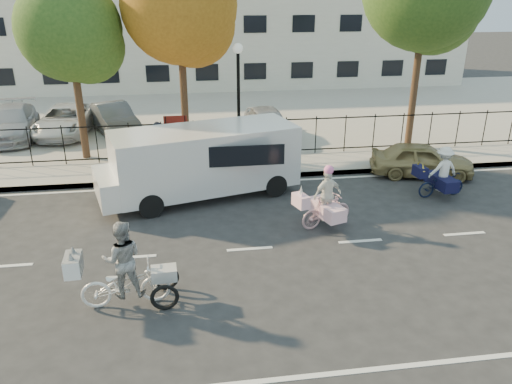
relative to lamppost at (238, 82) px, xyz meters
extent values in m
plane|color=#333334|center=(-0.50, -6.80, -3.11)|extent=(120.00, 120.00, 0.00)
cube|color=#A8A399|center=(-0.50, -1.75, -3.04)|extent=(60.00, 0.10, 0.15)
cube|color=#A8A399|center=(-0.50, -0.70, -3.04)|extent=(60.00, 2.20, 0.15)
cube|color=#A8A399|center=(-0.50, 8.20, -3.04)|extent=(60.00, 15.60, 0.15)
cube|color=silver|center=(-0.50, 18.20, -0.11)|extent=(34.00, 10.00, 6.00)
cylinder|color=black|center=(0.00, 0.00, -0.96)|extent=(0.12, 0.12, 4.00)
sphere|color=white|center=(0.00, 0.00, 1.19)|extent=(0.36, 0.36, 0.36)
cylinder|color=black|center=(-2.70, 0.00, -2.06)|extent=(0.06, 0.06, 1.80)
cylinder|color=black|center=(-2.00, 0.00, -2.06)|extent=(0.06, 0.06, 1.80)
cube|color=#59140F|center=(-2.35, 0.00, -1.46)|extent=(0.85, 0.04, 0.60)
imported|color=white|center=(-3.43, -8.82, -2.62)|extent=(1.90, 0.76, 0.98)
imported|color=white|center=(-3.43, -8.82, -2.01)|extent=(0.87, 0.70, 1.72)
cube|color=white|center=(-4.41, -8.87, -2.02)|extent=(0.36, 0.62, 0.39)
cone|color=white|center=(-4.41, -8.74, -1.76)|extent=(0.15, 0.15, 0.20)
cone|color=white|center=(-4.41, -9.00, -1.76)|extent=(0.15, 0.15, 0.20)
torus|color=black|center=(-2.61, -9.15, -2.81)|extent=(0.61, 0.12, 0.61)
torus|color=black|center=(-2.61, -8.39, -2.81)|extent=(0.61, 0.12, 0.61)
cube|color=white|center=(-2.61, -8.77, -2.46)|extent=(0.57, 0.41, 0.27)
imported|color=#DDA8B1|center=(1.82, -5.78, -2.63)|extent=(1.66, 0.93, 0.96)
imported|color=white|center=(1.82, -5.78, -2.15)|extent=(0.96, 0.63, 1.51)
cube|color=#FFC2D2|center=(1.01, -6.05, -2.15)|extent=(0.44, 0.59, 0.35)
cone|color=white|center=(1.01, -6.05, -1.85)|extent=(0.12, 0.12, 0.31)
cube|color=#FFC2D2|center=(1.82, -5.78, -2.58)|extent=(0.90, 1.35, 0.38)
sphere|color=pink|center=(1.82, -5.78, -1.40)|extent=(0.27, 0.27, 0.27)
imported|color=black|center=(6.10, -4.17, -2.69)|extent=(1.65, 0.72, 0.84)
imported|color=white|center=(6.10, -4.17, -2.17)|extent=(1.00, 0.64, 1.47)
cube|color=black|center=(5.27, -4.26, -2.18)|extent=(0.33, 0.54, 0.34)
cone|color=gold|center=(5.27, -4.09, -1.99)|extent=(0.11, 0.22, 0.30)
cone|color=gold|center=(5.27, -4.43, -1.99)|extent=(0.11, 0.22, 0.30)
cube|color=black|center=(6.10, -4.17, -2.60)|extent=(0.64, 1.26, 0.37)
cube|color=white|center=(-1.41, -3.00, -1.83)|extent=(6.11, 3.53, 1.92)
cube|color=white|center=(-4.56, -3.00, -2.37)|extent=(1.05, 2.14, 0.85)
cylinder|color=black|center=(-3.44, -3.94, -2.74)|extent=(0.79, 0.46, 0.75)
cylinder|color=black|center=(-3.44, -2.06, -2.74)|extent=(0.79, 0.46, 0.75)
cylinder|color=black|center=(0.61, -3.94, -2.74)|extent=(0.79, 0.46, 0.75)
cylinder|color=black|center=(0.61, -2.06, -2.74)|extent=(0.79, 0.46, 0.75)
imported|color=tan|center=(6.30, -2.30, -2.50)|extent=(3.82, 2.33, 1.22)
imported|color=black|center=(-3.00, -0.48, -2.10)|extent=(0.66, 0.47, 1.73)
imported|color=#AFB0B7|center=(-9.49, 4.37, -2.28)|extent=(2.49, 4.90, 1.36)
imported|color=silver|center=(-7.30, 4.67, -2.32)|extent=(2.30, 4.67, 1.28)
imported|color=#515559|center=(-5.17, 4.58, -2.30)|extent=(2.80, 4.25, 1.32)
imported|color=#9B9CA2|center=(1.55, 2.72, -2.29)|extent=(1.86, 4.05, 1.34)
cylinder|color=#442D1D|center=(-5.88, 1.13, -0.95)|extent=(0.28, 0.28, 4.32)
sphere|color=#385B1E|center=(-5.88, 1.13, 1.82)|extent=(3.70, 3.70, 3.70)
sphere|color=#385B1E|center=(-5.38, 1.33, 1.21)|extent=(2.71, 2.71, 2.71)
cylinder|color=#442D1D|center=(-1.98, 1.40, -0.62)|extent=(0.28, 0.28, 4.99)
sphere|color=#9F6219|center=(-1.98, 1.40, 2.59)|extent=(4.28, 4.28, 4.28)
sphere|color=#9F6219|center=(-1.48, 1.60, 1.88)|extent=(3.14, 3.14, 3.14)
cylinder|color=#442D1D|center=(7.15, 0.73, -0.34)|extent=(0.28, 0.28, 5.54)
sphere|color=#385B1E|center=(7.65, 0.93, 2.43)|extent=(3.48, 3.48, 3.48)
camera|label=1|loc=(-1.97, -18.15, 3.25)|focal=35.00mm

